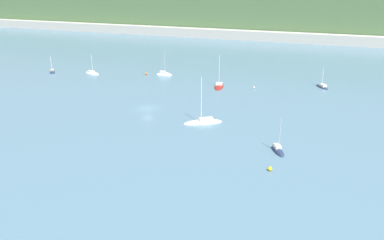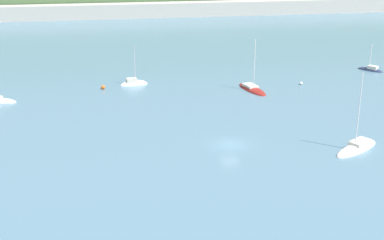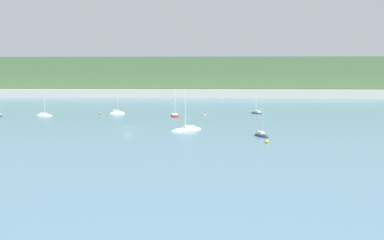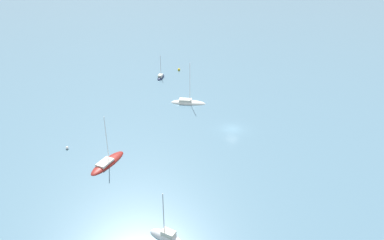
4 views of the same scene
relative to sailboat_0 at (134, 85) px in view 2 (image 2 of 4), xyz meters
name	(u,v)px [view 2 (image 2 of 4)]	position (x,y,z in m)	size (l,w,h in m)	color
ground_plane	(230,145)	(10.62, -32.56, -0.12)	(600.00, 600.00, 0.00)	slate
shore_town_strip	(146,10)	(10.62, 86.59, 2.28)	(371.05, 6.00, 4.80)	#B7B2A8
sailboat_0	(134,85)	(0.00, 0.00, 0.00)	(5.49, 2.52, 8.56)	silver
sailboat_1	(357,148)	(26.74, -37.05, -0.02)	(8.60, 6.63, 11.24)	white
sailboat_5	(252,89)	(21.10, -7.00, -0.05)	(4.50, 9.28, 9.97)	maroon
sailboat_6	(371,70)	(49.62, 2.76, 0.00)	(4.73, 5.47, 6.18)	#232D4C
mooring_buoy_0	(301,83)	(31.20, -5.31, 0.16)	(0.57, 0.57, 0.57)	white
mooring_buoy_2	(103,87)	(-5.73, -1.72, 0.24)	(0.73, 0.73, 0.73)	orange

